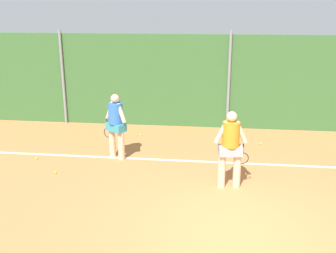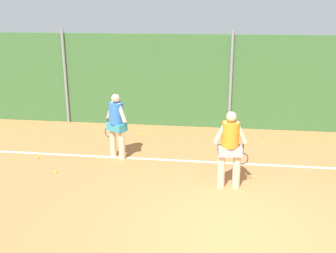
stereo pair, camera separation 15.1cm
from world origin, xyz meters
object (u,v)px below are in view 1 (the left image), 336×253
(tennis_ball_5, at_px, (234,148))
(tennis_ball_3, at_px, (261,144))
(player_foreground_near, at_px, (231,146))
(tennis_ball_6, at_px, (55,173))
(tennis_ball_7, at_px, (37,158))
(tennis_ball_2, at_px, (140,135))
(player_midcourt, at_px, (116,123))

(tennis_ball_5, bearing_deg, tennis_ball_3, 28.82)
(player_foreground_near, height_order, tennis_ball_3, player_foreground_near)
(tennis_ball_6, height_order, tennis_ball_7, same)
(tennis_ball_6, bearing_deg, player_foreground_near, -3.08)
(tennis_ball_2, height_order, tennis_ball_5, same)
(player_foreground_near, height_order, player_midcourt, player_foreground_near)
(tennis_ball_3, distance_m, tennis_ball_5, 0.96)
(tennis_ball_2, height_order, tennis_ball_3, same)
(tennis_ball_5, bearing_deg, player_midcourt, -160.85)
(player_midcourt, bearing_deg, tennis_ball_3, -126.67)
(player_foreground_near, bearing_deg, tennis_ball_6, 169.55)
(tennis_ball_7, bearing_deg, player_midcourt, 9.57)
(player_foreground_near, bearing_deg, player_midcourt, 146.51)
(tennis_ball_3, relative_size, tennis_ball_5, 1.00)
(tennis_ball_6, bearing_deg, player_midcourt, 44.35)
(player_foreground_near, xyz_separation_m, tennis_ball_5, (0.24, 2.68, -1.01))
(player_midcourt, xyz_separation_m, tennis_ball_5, (3.33, 1.16, -1.00))
(player_foreground_near, xyz_separation_m, player_midcourt, (-3.10, 1.52, -0.01))
(player_midcourt, xyz_separation_m, tennis_ball_2, (0.28, 2.05, -1.00))
(player_foreground_near, distance_m, player_midcourt, 3.45)
(tennis_ball_3, distance_m, tennis_ball_6, 6.21)
(tennis_ball_5, relative_size, tennis_ball_6, 1.00)
(tennis_ball_6, bearing_deg, tennis_ball_7, 135.50)
(tennis_ball_2, xyz_separation_m, tennis_ball_6, (-1.59, -3.33, 0.00))
(tennis_ball_2, bearing_deg, player_midcourt, -97.82)
(player_midcourt, relative_size, tennis_ball_3, 27.96)
(player_midcourt, distance_m, tennis_ball_5, 3.67)
(tennis_ball_5, bearing_deg, tennis_ball_2, 163.67)
(tennis_ball_6, distance_m, tennis_ball_7, 1.29)
(tennis_ball_3, bearing_deg, player_midcourt, -158.78)
(player_foreground_near, bearing_deg, tennis_ball_5, 77.53)
(tennis_ball_7, bearing_deg, tennis_ball_5, 15.41)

